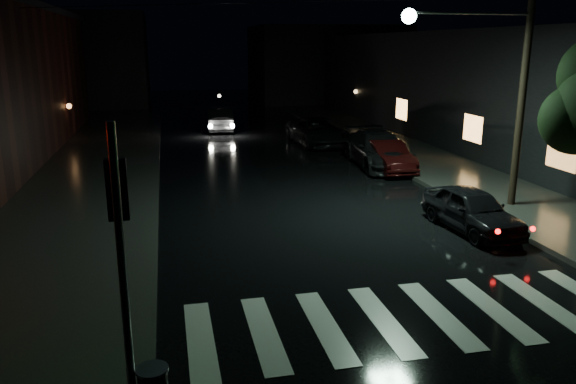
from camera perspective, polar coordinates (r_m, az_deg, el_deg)
ground at (r=10.56m, az=-1.95°, el=-15.38°), size 120.00×120.00×0.00m
sidewalk_left at (r=23.82m, az=-20.18°, el=1.17°), size 6.00×44.00×0.15m
sidewalk_right at (r=26.27m, az=14.21°, el=2.84°), size 4.00×44.00×0.15m
building_right at (r=32.86m, az=22.57°, el=9.65°), size 10.00×40.00×6.00m
building_far_left at (r=54.65m, az=-21.66°, el=12.40°), size 14.00×10.00×8.00m
building_far_right at (r=56.23m, az=3.92°, el=12.90°), size 14.00×10.00×7.00m
crosswalk at (r=11.80m, az=12.41°, el=-12.27°), size 9.00×3.00×0.01m
signal_pole_corner at (r=8.43m, az=-14.99°, el=-12.25°), size 0.68×0.61×4.20m
utility_pole at (r=19.10m, az=21.29°, el=11.69°), size 4.92×0.44×8.00m
parked_car_a at (r=17.22m, az=18.19°, el=-1.71°), size 1.78×3.83×1.27m
parked_car_b at (r=24.54m, az=9.99°, el=3.63°), size 1.46×3.99×1.31m
parked_car_c at (r=25.38m, az=9.21°, el=4.30°), size 2.54×5.45×1.54m
parked_car_d at (r=30.64m, az=3.02°, el=6.16°), size 2.68×5.35×1.45m
oncoming_car at (r=35.84m, az=-6.86°, el=7.30°), size 1.84×4.40×1.41m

